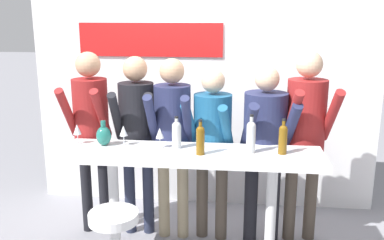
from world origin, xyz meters
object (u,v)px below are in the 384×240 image
at_px(person_far_left, 91,122).
at_px(wine_glass_1, 123,131).
at_px(person_center_right, 265,138).
at_px(wine_bottle_3, 251,135).
at_px(wine_bottle_2, 177,133).
at_px(wine_glass_2, 160,134).
at_px(wine_bottle_1, 200,139).
at_px(tasting_table, 191,172).
at_px(wine_bottle_0, 283,138).
at_px(person_center, 212,137).
at_px(decorative_vase, 104,135).
at_px(person_center_left, 172,129).
at_px(person_right, 306,126).
at_px(person_left, 137,126).
at_px(wine_glass_0, 77,130).

height_order(person_far_left, wine_glass_1, person_far_left).
bearing_deg(person_center_right, wine_bottle_3, -120.82).
relative_size(wine_bottle_2, wine_glass_2, 1.57).
relative_size(wine_bottle_1, wine_bottle_2, 1.05).
relative_size(tasting_table, person_center_right, 1.30).
relative_size(wine_bottle_2, wine_bottle_3, 0.86).
height_order(person_far_left, wine_bottle_0, person_far_left).
distance_m(wine_bottle_1, wine_glass_1, 0.71).
height_order(person_center, decorative_vase, person_center).
bearing_deg(wine_bottle_0, decorative_vase, 177.44).
bearing_deg(person_center_left, person_center_right, 0.87).
bearing_deg(person_right, wine_bottle_3, -145.31).
bearing_deg(person_far_left, wine_glass_1, -39.11).
bearing_deg(wine_glass_1, person_center_left, 39.26).
height_order(person_right, wine_bottle_0, person_right).
distance_m(person_far_left, person_center_right, 1.65).
xyz_separation_m(tasting_table, wine_bottle_2, (-0.13, 0.08, 0.31)).
bearing_deg(person_left, person_center_right, -6.25).
height_order(wine_bottle_2, wine_glass_2, wine_bottle_2).
xyz_separation_m(person_far_left, wine_bottle_1, (1.10, -0.51, 0.02)).
distance_m(person_center_left, person_right, 1.23).
relative_size(person_right, wine_bottle_3, 5.63).
xyz_separation_m(person_center, wine_bottle_0, (0.60, -0.42, 0.13)).
height_order(person_far_left, person_center, person_far_left).
xyz_separation_m(tasting_table, wine_glass_1, (-0.60, 0.11, 0.31)).
bearing_deg(person_center_right, wine_bottle_2, -167.31).
height_order(person_center_right, decorative_vase, person_center_right).
bearing_deg(wine_bottle_0, person_left, 161.48).
bearing_deg(wine_glass_0, wine_bottle_1, -9.03).
bearing_deg(wine_glass_1, person_center_right, 14.38).
bearing_deg(wine_bottle_0, person_center_right, 106.27).
bearing_deg(wine_glass_1, wine_bottle_3, -4.57).
relative_size(person_far_left, person_center, 1.09).
distance_m(person_left, wine_bottle_2, 0.59).
distance_m(person_center_left, person_center_right, 0.86).
bearing_deg(person_center_left, wine_glass_0, -158.04).
xyz_separation_m(person_right, wine_bottle_0, (-0.25, -0.48, 0.02)).
height_order(wine_bottle_1, wine_glass_0, wine_bottle_1).
relative_size(person_center_left, decorative_vase, 7.98).
bearing_deg(wine_glass_0, person_far_left, 88.71).
bearing_deg(wine_bottle_0, wine_glass_1, 176.24).
relative_size(person_center_left, person_right, 0.96).
height_order(person_right, wine_bottle_3, person_right).
xyz_separation_m(person_center_left, wine_glass_2, (-0.05, -0.35, 0.05)).
xyz_separation_m(tasting_table, wine_bottle_3, (0.49, 0.02, 0.33)).
distance_m(person_right, wine_glass_1, 1.65).
height_order(person_left, wine_bottle_1, person_left).
xyz_separation_m(wine_bottle_1, decorative_vase, (-0.86, 0.16, -0.04)).
height_order(wine_bottle_3, wine_glass_1, wine_bottle_3).
bearing_deg(person_left, wine_bottle_2, -45.70).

